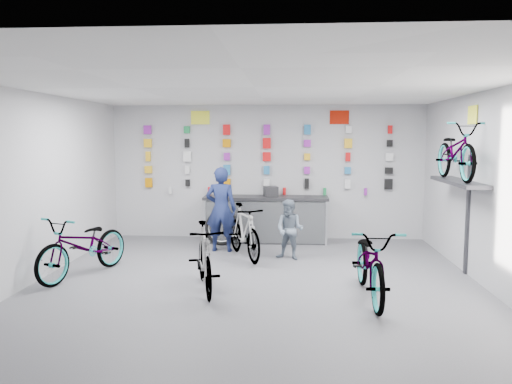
# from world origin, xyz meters

# --- Properties ---
(floor) EXTENTS (8.00, 8.00, 0.00)m
(floor) POSITION_xyz_m (0.00, 0.00, 0.00)
(floor) COLOR #505055
(floor) RESTS_ON ground
(ceiling) EXTENTS (8.00, 8.00, 0.00)m
(ceiling) POSITION_xyz_m (0.00, 0.00, 3.00)
(ceiling) COLOR white
(ceiling) RESTS_ON wall_back
(wall_back) EXTENTS (7.00, 0.00, 7.00)m
(wall_back) POSITION_xyz_m (0.00, 4.00, 1.50)
(wall_back) COLOR #BDBDC0
(wall_back) RESTS_ON floor
(wall_front) EXTENTS (7.00, 0.00, 7.00)m
(wall_front) POSITION_xyz_m (0.00, -4.00, 1.50)
(wall_front) COLOR #BDBDC0
(wall_front) RESTS_ON floor
(wall_left) EXTENTS (0.00, 8.00, 8.00)m
(wall_left) POSITION_xyz_m (-3.50, 0.00, 1.50)
(wall_left) COLOR #BDBDC0
(wall_left) RESTS_ON floor
(wall_right) EXTENTS (0.00, 8.00, 8.00)m
(wall_right) POSITION_xyz_m (3.50, 0.00, 1.50)
(wall_right) COLOR #BDBDC0
(wall_right) RESTS_ON floor
(counter) EXTENTS (2.70, 0.66, 1.00)m
(counter) POSITION_xyz_m (0.00, 3.54, 0.49)
(counter) COLOR black
(counter) RESTS_ON floor
(merch_wall) EXTENTS (5.57, 0.08, 1.57)m
(merch_wall) POSITION_xyz_m (-0.09, 3.93, 1.81)
(merch_wall) COLOR #D37E00
(merch_wall) RESTS_ON wall_back
(wall_bracket) EXTENTS (0.39, 1.90, 2.00)m
(wall_bracket) POSITION_xyz_m (3.33, 1.20, 1.46)
(wall_bracket) COLOR #333338
(wall_bracket) RESTS_ON wall_right
(sign_left) EXTENTS (0.42, 0.02, 0.30)m
(sign_left) POSITION_xyz_m (-1.50, 3.98, 2.72)
(sign_left) COLOR #F9FF36
(sign_left) RESTS_ON wall_back
(sign_right) EXTENTS (0.42, 0.02, 0.30)m
(sign_right) POSITION_xyz_m (1.60, 3.98, 2.72)
(sign_right) COLOR #B31806
(sign_right) RESTS_ON wall_back
(sign_side) EXTENTS (0.02, 0.40, 0.30)m
(sign_side) POSITION_xyz_m (3.48, 1.20, 2.65)
(sign_side) COLOR #F9FF36
(sign_side) RESTS_ON wall_right
(bike_left) EXTENTS (1.35, 2.09, 1.04)m
(bike_left) POSITION_xyz_m (-2.85, 0.61, 0.52)
(bike_left) COLOR gray
(bike_left) RESTS_ON floor
(bike_center) EXTENTS (0.90, 1.75, 1.01)m
(bike_center) POSITION_xyz_m (-0.74, -0.03, 0.51)
(bike_center) COLOR gray
(bike_center) RESTS_ON floor
(bike_right) EXTENTS (0.73, 2.02, 1.06)m
(bike_right) POSITION_xyz_m (1.67, -0.23, 0.53)
(bike_right) COLOR gray
(bike_right) RESTS_ON floor
(bike_service) EXTENTS (1.13, 1.75, 1.02)m
(bike_service) POSITION_xyz_m (-0.34, 2.03, 0.51)
(bike_service) COLOR gray
(bike_service) RESTS_ON floor
(bike_wall) EXTENTS (0.63, 1.80, 0.95)m
(bike_wall) POSITION_xyz_m (3.25, 1.20, 2.05)
(bike_wall) COLOR gray
(bike_wall) RESTS_ON wall_bracket
(clerk) EXTENTS (0.64, 0.44, 1.70)m
(clerk) POSITION_xyz_m (-0.85, 2.58, 0.85)
(clerk) COLOR #151E48
(clerk) RESTS_ON floor
(customer) EXTENTS (0.66, 0.59, 1.13)m
(customer) POSITION_xyz_m (0.53, 1.99, 0.57)
(customer) COLOR slate
(customer) RESTS_ON floor
(spare_wheel) EXTENTS (0.79, 0.34, 0.76)m
(spare_wheel) POSITION_xyz_m (-0.91, 3.17, 0.37)
(spare_wheel) COLOR black
(spare_wheel) RESTS_ON floor
(register) EXTENTS (0.35, 0.36, 0.22)m
(register) POSITION_xyz_m (0.11, 3.55, 1.11)
(register) COLOR black
(register) RESTS_ON counter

